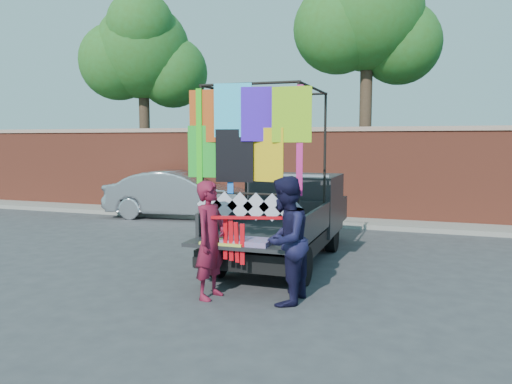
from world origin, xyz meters
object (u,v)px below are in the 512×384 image
(pickup_truck, at_px, (290,216))
(sedan, at_px, (179,194))
(woman, at_px, (211,240))
(man, at_px, (285,240))

(pickup_truck, bearing_deg, sedan, 140.67)
(pickup_truck, xyz_separation_m, woman, (-0.37, -2.96, 0.06))
(pickup_truck, xyz_separation_m, man, (0.69, -2.85, 0.10))
(woman, bearing_deg, sedan, 38.40)
(pickup_truck, bearing_deg, woman, -97.15)
(sedan, height_order, man, man)
(woman, height_order, man, man)
(sedan, bearing_deg, pickup_truck, -138.66)
(woman, bearing_deg, man, -76.82)
(pickup_truck, relative_size, sedan, 1.19)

